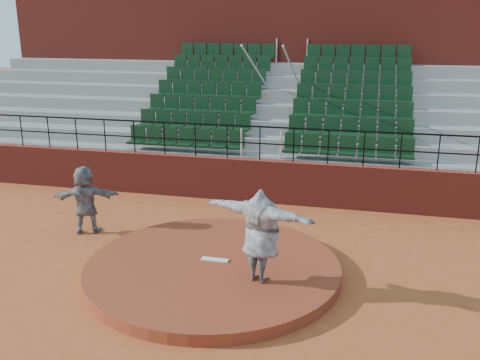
{
  "coord_description": "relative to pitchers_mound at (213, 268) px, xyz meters",
  "views": [
    {
      "loc": [
        3.04,
        -10.1,
        5.28
      ],
      "look_at": [
        0.0,
        2.5,
        1.4
      ],
      "focal_mm": 40.0,
      "sensor_mm": 36.0,
      "label": 1
    }
  ],
  "objects": [
    {
      "name": "pitchers_mound",
      "position": [
        0.0,
        0.0,
        0.0
      ],
      "size": [
        5.5,
        5.5,
        0.25
      ],
      "primitive_type": "cylinder",
      "color": "maroon",
      "rests_on": "ground"
    },
    {
      "name": "pitcher",
      "position": [
        1.15,
        -0.51,
        1.09
      ],
      "size": [
        2.45,
        1.37,
        1.93
      ],
      "primitive_type": "imported",
      "rotation": [
        0.0,
        0.0,
        2.81
      ],
      "color": "black",
      "rests_on": "pitchers_mound"
    },
    {
      "name": "ground",
      "position": [
        0.0,
        0.0,
        -0.12
      ],
      "size": [
        90.0,
        90.0,
        0.0
      ],
      "primitive_type": "plane",
      "color": "#AC5026",
      "rests_on": "ground"
    },
    {
      "name": "pitching_rubber",
      "position": [
        0.0,
        0.15,
        0.14
      ],
      "size": [
        0.6,
        0.15,
        0.03
      ],
      "primitive_type": "cube",
      "color": "white",
      "rests_on": "pitchers_mound"
    },
    {
      "name": "boundary_wall",
      "position": [
        0.0,
        5.0,
        0.53
      ],
      "size": [
        24.0,
        0.3,
        1.3
      ],
      "primitive_type": "cube",
      "color": "maroon",
      "rests_on": "ground"
    },
    {
      "name": "press_box_facade",
      "position": [
        0.0,
        12.6,
        3.43
      ],
      "size": [
        24.0,
        3.0,
        7.1
      ],
      "primitive_type": "cube",
      "color": "maroon",
      "rests_on": "ground"
    },
    {
      "name": "wall_railing",
      "position": [
        0.0,
        5.0,
        1.9
      ],
      "size": [
        24.04,
        0.05,
        1.03
      ],
      "color": "black",
      "rests_on": "boundary_wall"
    },
    {
      "name": "fielder",
      "position": [
        -3.84,
        1.54,
        0.76
      ],
      "size": [
        1.73,
        1.07,
        1.78
      ],
      "primitive_type": "imported",
      "rotation": [
        0.0,
        0.0,
        3.5
      ],
      "color": "black",
      "rests_on": "ground"
    },
    {
      "name": "seating_deck",
      "position": [
        0.0,
        8.64,
        1.33
      ],
      "size": [
        24.0,
        5.97,
        4.63
      ],
      "color": "gray",
      "rests_on": "ground"
    }
  ]
}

